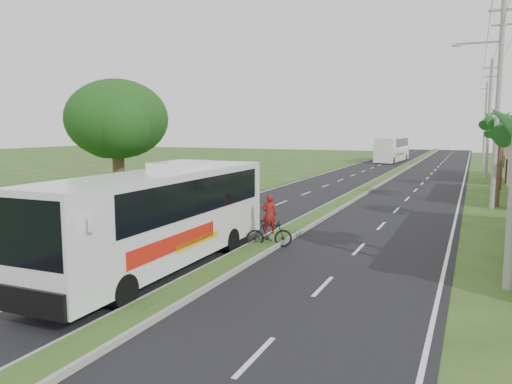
% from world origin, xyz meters
% --- Properties ---
extents(ground, '(180.00, 180.00, 0.00)m').
position_xyz_m(ground, '(0.00, 0.00, 0.00)').
color(ground, '#2A4D1C').
rests_on(ground, ground).
extents(road_asphalt, '(14.00, 160.00, 0.02)m').
position_xyz_m(road_asphalt, '(0.00, 20.00, 0.01)').
color(road_asphalt, black).
rests_on(road_asphalt, ground).
extents(median_strip, '(1.20, 160.00, 0.18)m').
position_xyz_m(median_strip, '(0.00, 20.00, 0.10)').
color(median_strip, gray).
rests_on(median_strip, ground).
extents(lane_edge_left, '(0.12, 160.00, 0.01)m').
position_xyz_m(lane_edge_left, '(-6.70, 20.00, 0.00)').
color(lane_edge_left, silver).
rests_on(lane_edge_left, ground).
extents(lane_edge_right, '(0.12, 160.00, 0.01)m').
position_xyz_m(lane_edge_right, '(6.70, 20.00, 0.00)').
color(lane_edge_right, silver).
rests_on(lane_edge_right, ground).
extents(palm_verge_c, '(2.40, 2.40, 5.85)m').
position_xyz_m(palm_verge_c, '(8.80, 19.00, 5.12)').
color(palm_verge_c, '#473321').
rests_on(palm_verge_c, ground).
extents(palm_verge_d, '(2.40, 2.40, 5.25)m').
position_xyz_m(palm_verge_d, '(9.30, 28.00, 4.55)').
color(palm_verge_d, '#473321').
rests_on(palm_verge_d, ground).
extents(shade_tree, '(6.30, 6.00, 7.54)m').
position_xyz_m(shade_tree, '(-12.11, 10.02, 5.03)').
color(shade_tree, '#473321').
rests_on(shade_tree, ground).
extents(utility_pole_b, '(3.20, 0.28, 12.00)m').
position_xyz_m(utility_pole_b, '(8.47, 18.00, 6.26)').
color(utility_pole_b, gray).
rests_on(utility_pole_b, ground).
extents(utility_pole_c, '(1.60, 0.28, 11.00)m').
position_xyz_m(utility_pole_c, '(8.50, 38.00, 5.67)').
color(utility_pole_c, gray).
rests_on(utility_pole_c, ground).
extents(utility_pole_d, '(1.60, 0.28, 10.50)m').
position_xyz_m(utility_pole_d, '(8.50, 58.00, 5.42)').
color(utility_pole_d, gray).
rests_on(utility_pole_d, ground).
extents(coach_bus_main, '(2.45, 10.98, 3.54)m').
position_xyz_m(coach_bus_main, '(-1.80, -0.36, 1.95)').
color(coach_bus_main, white).
rests_on(coach_bus_main, ground).
extents(coach_bus_far, '(3.10, 11.55, 3.33)m').
position_xyz_m(coach_bus_far, '(-3.05, 57.27, 1.89)').
color(coach_bus_far, white).
rests_on(coach_bus_far, ground).
extents(motorcyclist, '(1.86, 1.18, 2.11)m').
position_xyz_m(motorcyclist, '(0.18, 3.91, 0.74)').
color(motorcyclist, black).
rests_on(motorcyclist, ground).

